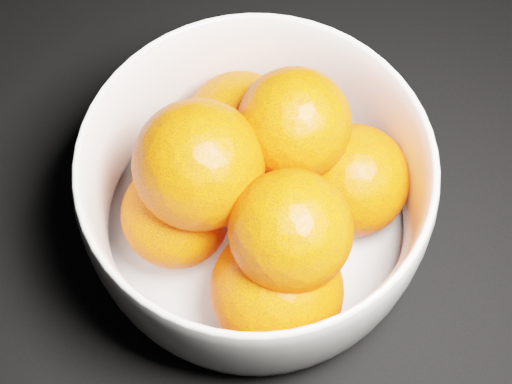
% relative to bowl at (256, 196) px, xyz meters
% --- Properties ---
extents(bowl, '(0.24, 0.24, 0.12)m').
position_rel_bowl_xyz_m(bowl, '(0.00, 0.00, 0.00)').
color(bowl, silver).
rests_on(bowl, ground).
extents(orange_pile, '(0.18, 0.19, 0.14)m').
position_rel_bowl_xyz_m(orange_pile, '(0.00, -0.00, 0.01)').
color(orange_pile, '#FB4403').
rests_on(orange_pile, bowl).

